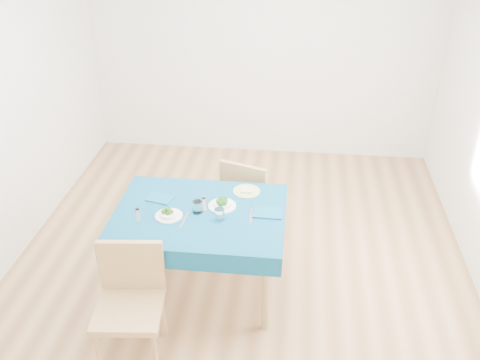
# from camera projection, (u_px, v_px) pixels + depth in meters

# --- Properties ---
(room_shell) EXTENTS (4.02, 4.52, 2.73)m
(room_shell) POSITION_uv_depth(u_px,v_px,m) (240.00, 124.00, 4.10)
(room_shell) COLOR olive
(room_shell) RESTS_ON ground
(table) EXTENTS (1.31, 1.00, 0.76)m
(table) POSITION_uv_depth(u_px,v_px,m) (201.00, 252.00, 4.29)
(table) COLOR navy
(table) RESTS_ON ground
(chair_near) EXTENTS (0.50, 0.54, 1.14)m
(chair_near) POSITION_uv_depth(u_px,v_px,m) (127.00, 294.00, 3.58)
(chair_near) COLOR #A6804E
(chair_near) RESTS_ON ground
(chair_far) EXTENTS (0.57, 0.59, 1.09)m
(chair_far) POSITION_uv_depth(u_px,v_px,m) (252.00, 185.00, 4.88)
(chair_far) COLOR #A6804E
(chair_far) RESTS_ON ground
(bowl_near) EXTENTS (0.21, 0.21, 0.06)m
(bowl_near) POSITION_uv_depth(u_px,v_px,m) (169.00, 213.00, 4.03)
(bowl_near) COLOR white
(bowl_near) RESTS_ON table
(bowl_far) EXTENTS (0.22, 0.22, 0.07)m
(bowl_far) POSITION_uv_depth(u_px,v_px,m) (222.00, 203.00, 4.15)
(bowl_far) COLOR white
(bowl_far) RESTS_ON table
(fork_near) EXTENTS (0.08, 0.18, 0.00)m
(fork_near) POSITION_uv_depth(u_px,v_px,m) (138.00, 215.00, 4.06)
(fork_near) COLOR silver
(fork_near) RESTS_ON table
(knife_near) EXTENTS (0.04, 0.23, 0.00)m
(knife_near) POSITION_uv_depth(u_px,v_px,m) (184.00, 220.00, 4.00)
(knife_near) COLOR silver
(knife_near) RESTS_ON table
(fork_far) EXTENTS (0.07, 0.20, 0.00)m
(fork_far) POSITION_uv_depth(u_px,v_px,m) (204.00, 204.00, 4.20)
(fork_far) COLOR silver
(fork_far) RESTS_ON table
(knife_far) EXTENTS (0.03, 0.23, 0.00)m
(knife_far) POSITION_uv_depth(u_px,v_px,m) (251.00, 217.00, 4.04)
(knife_far) COLOR silver
(knife_far) RESTS_ON table
(napkin_near) EXTENTS (0.23, 0.19, 0.01)m
(napkin_near) POSITION_uv_depth(u_px,v_px,m) (160.00, 198.00, 4.26)
(napkin_near) COLOR navy
(napkin_near) RESTS_ON table
(napkin_far) EXTENTS (0.22, 0.16, 0.01)m
(napkin_far) POSITION_uv_depth(u_px,v_px,m) (268.00, 213.00, 4.08)
(napkin_far) COLOR navy
(napkin_far) RESTS_ON table
(tumbler_center) EXTENTS (0.07, 0.07, 0.10)m
(tumbler_center) POSITION_uv_depth(u_px,v_px,m) (197.00, 207.00, 4.08)
(tumbler_center) COLOR white
(tumbler_center) RESTS_ON table
(tumbler_side) EXTENTS (0.07, 0.07, 0.09)m
(tumbler_side) POSITION_uv_depth(u_px,v_px,m) (219.00, 214.00, 3.99)
(tumbler_side) COLOR white
(tumbler_side) RESTS_ON table
(side_plate) EXTENTS (0.22, 0.22, 0.01)m
(side_plate) POSITION_uv_depth(u_px,v_px,m) (247.00, 191.00, 4.36)
(side_plate) COLOR #ADCD64
(side_plate) RESTS_ON table
(bread_slice) EXTENTS (0.09, 0.09, 0.01)m
(bread_slice) POSITION_uv_depth(u_px,v_px,m) (247.00, 190.00, 4.35)
(bread_slice) COLOR beige
(bread_slice) RESTS_ON side_plate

